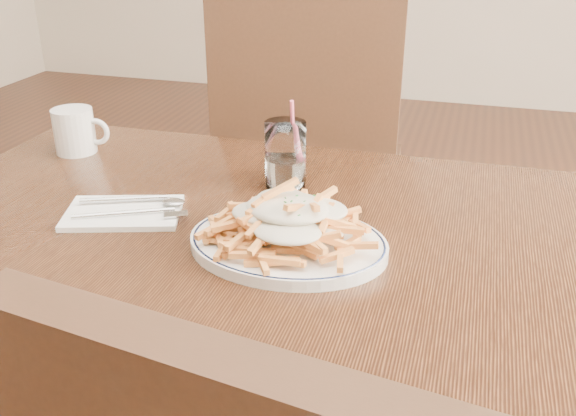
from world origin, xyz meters
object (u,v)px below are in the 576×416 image
(coffee_mug, at_px, (75,131))
(table, at_px, (245,268))
(loaded_fries, at_px, (288,215))
(fries_plate, at_px, (288,244))
(water_glass, at_px, (285,159))
(chair_far, at_px, (310,153))

(coffee_mug, bearing_deg, table, -26.49)
(loaded_fries, distance_m, coffee_mug, 0.61)
(fries_plate, bearing_deg, water_glass, 107.56)
(chair_far, height_order, loaded_fries, chair_far)
(table, bearing_deg, fries_plate, -30.35)
(fries_plate, distance_m, coffee_mug, 0.61)
(water_glass, bearing_deg, loaded_fries, -72.44)
(fries_plate, bearing_deg, table, 149.65)
(chair_far, bearing_deg, loaded_fries, -77.75)
(fries_plate, height_order, water_glass, water_glass)
(chair_far, distance_m, coffee_mug, 0.68)
(loaded_fries, xyz_separation_m, water_glass, (-0.07, 0.23, -0.00))
(loaded_fries, bearing_deg, chair_far, 102.25)
(chair_far, xyz_separation_m, loaded_fries, (0.18, -0.82, 0.22))
(chair_far, height_order, coffee_mug, chair_far)
(table, relative_size, chair_far, 1.15)
(table, distance_m, fries_plate, 0.14)
(fries_plate, xyz_separation_m, water_glass, (-0.07, 0.23, 0.04))
(loaded_fries, bearing_deg, fries_plate, 0.00)
(table, xyz_separation_m, coffee_mug, (-0.45, 0.23, 0.13))
(table, xyz_separation_m, fries_plate, (0.09, -0.05, 0.09))
(water_glass, bearing_deg, fries_plate, -72.44)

